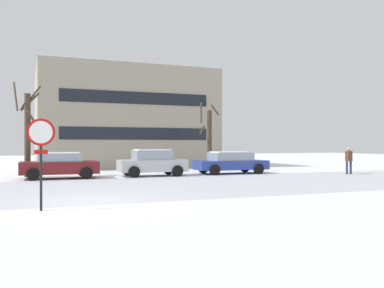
{
  "coord_description": "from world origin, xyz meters",
  "views": [
    {
      "loc": [
        -2.03,
        -13.75,
        1.84
      ],
      "look_at": [
        5.71,
        5.76,
        1.86
      ],
      "focal_mm": 39.09,
      "sensor_mm": 36.0,
      "label": 1
    }
  ],
  "objects": [
    {
      "name": "parked_car_silver",
      "position": [
        4.74,
        9.6,
        0.78
      ],
      "size": [
        3.91,
        2.11,
        1.55
      ],
      "color": "silver",
      "rests_on": "ground"
    },
    {
      "name": "tree_far_left",
      "position": [
        -1.98,
        11.43,
        2.59
      ],
      "size": [
        1.51,
        1.5,
        5.37
      ],
      "color": "#423326",
      "rests_on": "ground"
    },
    {
      "name": "building_far_left",
      "position": [
        5.55,
        21.53,
        3.98
      ],
      "size": [
        13.78,
        10.64,
        7.97
      ],
      "color": "#9E937F",
      "rests_on": "ground"
    },
    {
      "name": "pedestrian_crossing",
      "position": [
        16.49,
        6.64,
        0.95
      ],
      "size": [
        0.52,
        0.46,
        1.65
      ],
      "color": "#2D334C",
      "rests_on": "ground"
    },
    {
      "name": "tree_far_mid",
      "position": [
        9.69,
        12.65,
        2.33
      ],
      "size": [
        1.53,
        1.53,
        4.79
      ],
      "color": "#423326",
      "rests_on": "ground"
    },
    {
      "name": "road_surface",
      "position": [
        0.0,
        3.84,
        0.0
      ],
      "size": [
        80.0,
        9.67,
        0.0
      ],
      "color": "#B7BCC4",
      "rests_on": "ground"
    },
    {
      "name": "ground_plane",
      "position": [
        0.0,
        0.0,
        0.0
      ],
      "size": [
        120.0,
        120.0,
        0.0
      ],
      "primitive_type": "plane",
      "color": "white"
    },
    {
      "name": "parked_car_maroon",
      "position": [
        -0.38,
        9.7,
        0.73
      ],
      "size": [
        4.08,
        2.21,
        1.4
      ],
      "color": "maroon",
      "rests_on": "ground"
    },
    {
      "name": "parked_car_blue",
      "position": [
        9.87,
        9.68,
        0.71
      ],
      "size": [
        4.59,
        2.19,
        1.38
      ],
      "color": "#283D93",
      "rests_on": "ground"
    },
    {
      "name": "stop_sign",
      "position": [
        -1.65,
        -1.44,
        1.79
      ],
      "size": [
        0.75,
        0.16,
        2.56
      ],
      "color": "black",
      "rests_on": "ground"
    }
  ]
}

